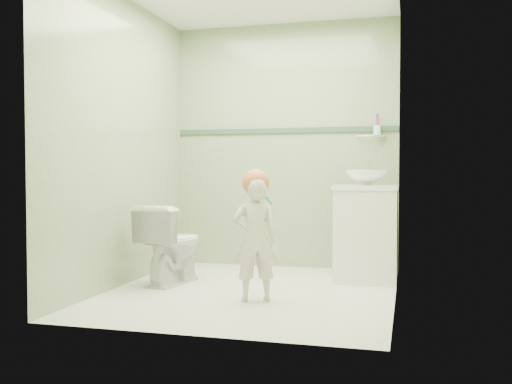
# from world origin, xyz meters

# --- Properties ---
(ground) EXTENTS (2.50, 2.50, 0.00)m
(ground) POSITION_xyz_m (0.00, 0.00, 0.00)
(ground) COLOR silver
(ground) RESTS_ON ground
(room_shell) EXTENTS (2.50, 2.54, 2.40)m
(room_shell) POSITION_xyz_m (0.00, 0.00, 1.20)
(room_shell) COLOR #84A172
(room_shell) RESTS_ON ground
(trim_stripe) EXTENTS (2.20, 0.02, 0.05)m
(trim_stripe) POSITION_xyz_m (0.00, 1.24, 1.35)
(trim_stripe) COLOR #33533C
(trim_stripe) RESTS_ON room_shell
(vanity) EXTENTS (0.52, 0.50, 0.80)m
(vanity) POSITION_xyz_m (0.84, 0.70, 0.40)
(vanity) COLOR white
(vanity) RESTS_ON ground
(counter) EXTENTS (0.54, 0.52, 0.04)m
(counter) POSITION_xyz_m (0.84, 0.70, 0.81)
(counter) COLOR white
(counter) RESTS_ON vanity
(basin) EXTENTS (0.37, 0.37, 0.13)m
(basin) POSITION_xyz_m (0.84, 0.70, 0.89)
(basin) COLOR white
(basin) RESTS_ON counter
(faucet) EXTENTS (0.03, 0.13, 0.18)m
(faucet) POSITION_xyz_m (0.84, 0.89, 0.97)
(faucet) COLOR silver
(faucet) RESTS_ON counter
(cup_holder) EXTENTS (0.26, 0.07, 0.21)m
(cup_holder) POSITION_xyz_m (0.89, 1.18, 1.33)
(cup_holder) COLOR silver
(cup_holder) RESTS_ON room_shell
(toilet) EXTENTS (0.48, 0.71, 0.67)m
(toilet) POSITION_xyz_m (-0.74, 0.17, 0.33)
(toilet) COLOR white
(toilet) RESTS_ON ground
(toddler) EXTENTS (0.39, 0.33, 0.90)m
(toddler) POSITION_xyz_m (0.11, -0.29, 0.45)
(toddler) COLOR beige
(toddler) RESTS_ON ground
(hair_cap) EXTENTS (0.20, 0.20, 0.20)m
(hair_cap) POSITION_xyz_m (0.11, -0.27, 0.86)
(hair_cap) COLOR #C76E3F
(hair_cap) RESTS_ON toddler
(teal_toothbrush) EXTENTS (0.10, 0.14, 0.08)m
(teal_toothbrush) POSITION_xyz_m (0.23, -0.38, 0.74)
(teal_toothbrush) COLOR #137C67
(teal_toothbrush) RESTS_ON toddler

